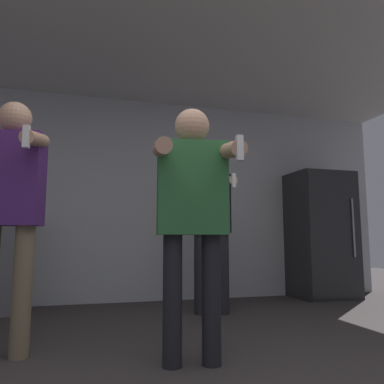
{
  "coord_description": "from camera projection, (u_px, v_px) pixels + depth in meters",
  "views": [
    {
      "loc": [
        -0.53,
        -1.62,
        0.75
      ],
      "look_at": [
        0.1,
        0.65,
        1.05
      ],
      "focal_mm": 35.0,
      "sensor_mm": 36.0,
      "label": 1
    }
  ],
  "objects": [
    {
      "name": "person_man_side",
      "position": [
        10.0,
        200.0,
        2.5
      ],
      "size": [
        0.53,
        0.49,
        1.7
      ],
      "color": "#75664C",
      "rests_on": "ground_plane"
    },
    {
      "name": "person_spectator_back",
      "position": [
        211.0,
        223.0,
        3.93
      ],
      "size": [
        0.51,
        0.5,
        1.66
      ],
      "color": "black",
      "rests_on": "ground_plane"
    },
    {
      "name": "wall_back",
      "position": [
        133.0,
        198.0,
        4.73
      ],
      "size": [
        7.0,
        0.06,
        2.55
      ],
      "color": "#B2B7BC",
      "rests_on": "ground_plane"
    },
    {
      "name": "refrigerator",
      "position": [
        321.0,
        234.0,
        5.0
      ],
      "size": [
        0.77,
        0.65,
        1.65
      ],
      "color": "#262628",
      "rests_on": "ground_plane"
    },
    {
      "name": "person_woman_foreground",
      "position": [
        192.0,
        203.0,
        2.35
      ],
      "size": [
        0.55,
        0.55,
        1.6
      ],
      "color": "black",
      "rests_on": "ground_plane"
    },
    {
      "name": "ceiling_slab",
      "position": [
        156.0,
        38.0,
        3.39
      ],
      "size": [
        7.0,
        3.61,
        0.05
      ],
      "color": "silver",
      "rests_on": "wall_back"
    },
    {
      "name": "bottle_clear_vodka",
      "position": [
        5.0,
        208.0,
        4.02
      ],
      "size": [
        0.07,
        0.07,
        0.31
      ],
      "color": "silver",
      "rests_on": "counter"
    }
  ]
}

